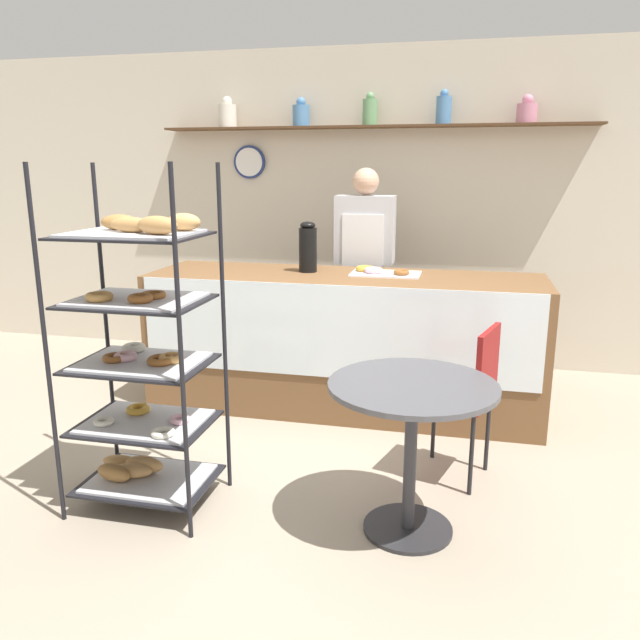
{
  "coord_description": "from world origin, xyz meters",
  "views": [
    {
      "loc": [
        0.81,
        -3.09,
        1.71
      ],
      "look_at": [
        0.0,
        0.41,
        0.83
      ],
      "focal_mm": 35.0,
      "sensor_mm": 36.0,
      "label": 1
    }
  ],
  "objects_px": {
    "cafe_chair": "(469,387)",
    "donut_tray_counter": "(381,272)",
    "cafe_table": "(412,420)",
    "pastry_rack": "(141,360)",
    "person_worker": "(364,268)",
    "coffee_carafe": "(308,247)"
  },
  "relations": [
    {
      "from": "cafe_table",
      "to": "coffee_carafe",
      "type": "distance_m",
      "value": 1.93
    },
    {
      "from": "cafe_table",
      "to": "pastry_rack",
      "type": "bearing_deg",
      "value": -178.33
    },
    {
      "from": "cafe_chair",
      "to": "donut_tray_counter",
      "type": "height_order",
      "value": "donut_tray_counter"
    },
    {
      "from": "donut_tray_counter",
      "to": "cafe_table",
      "type": "bearing_deg",
      "value": -77.12
    },
    {
      "from": "cafe_chair",
      "to": "coffee_carafe",
      "type": "relative_size",
      "value": 2.45
    },
    {
      "from": "cafe_chair",
      "to": "coffee_carafe",
      "type": "xyz_separation_m",
      "value": [
        -1.16,
        1.01,
        0.61
      ]
    },
    {
      "from": "coffee_carafe",
      "to": "donut_tray_counter",
      "type": "bearing_deg",
      "value": 0.26
    },
    {
      "from": "pastry_rack",
      "to": "cafe_table",
      "type": "distance_m",
      "value": 1.36
    },
    {
      "from": "cafe_table",
      "to": "donut_tray_counter",
      "type": "height_order",
      "value": "donut_tray_counter"
    },
    {
      "from": "cafe_table",
      "to": "person_worker",
      "type": "bearing_deg",
      "value": 104.92
    },
    {
      "from": "pastry_rack",
      "to": "cafe_table",
      "type": "relative_size",
      "value": 2.21
    },
    {
      "from": "cafe_table",
      "to": "cafe_chair",
      "type": "height_order",
      "value": "cafe_chair"
    },
    {
      "from": "coffee_carafe",
      "to": "donut_tray_counter",
      "type": "xyz_separation_m",
      "value": [
        0.53,
        0.0,
        -0.16
      ]
    },
    {
      "from": "cafe_chair",
      "to": "donut_tray_counter",
      "type": "xyz_separation_m",
      "value": [
        -0.63,
        1.01,
        0.45
      ]
    },
    {
      "from": "pastry_rack",
      "to": "donut_tray_counter",
      "type": "height_order",
      "value": "pastry_rack"
    },
    {
      "from": "person_worker",
      "to": "cafe_chair",
      "type": "height_order",
      "value": "person_worker"
    },
    {
      "from": "pastry_rack",
      "to": "donut_tray_counter",
      "type": "bearing_deg",
      "value": 59.3
    },
    {
      "from": "cafe_table",
      "to": "coffee_carafe",
      "type": "height_order",
      "value": "coffee_carafe"
    },
    {
      "from": "pastry_rack",
      "to": "cafe_chair",
      "type": "xyz_separation_m",
      "value": [
        1.61,
        0.63,
        -0.24
      ]
    },
    {
      "from": "cafe_chair",
      "to": "coffee_carafe",
      "type": "distance_m",
      "value": 1.66
    },
    {
      "from": "coffee_carafe",
      "to": "cafe_chair",
      "type": "bearing_deg",
      "value": -41.07
    },
    {
      "from": "person_worker",
      "to": "cafe_table",
      "type": "xyz_separation_m",
      "value": [
        0.57,
        -2.16,
        -0.36
      ]
    }
  ]
}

